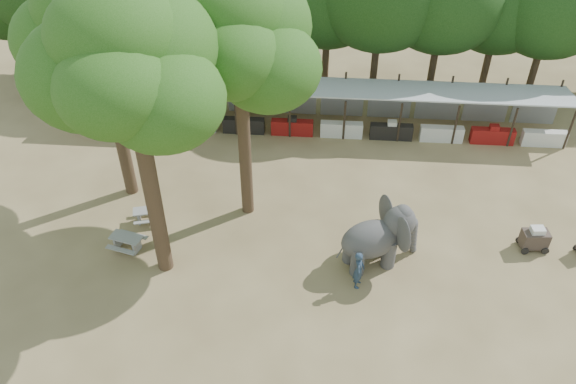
# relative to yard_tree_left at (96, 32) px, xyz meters

# --- Properties ---
(ground) EXTENTS (100.00, 100.00, 0.00)m
(ground) POSITION_rel_yard_tree_left_xyz_m (9.13, -7.19, -8.20)
(ground) COLOR brown
(ground) RESTS_ON ground
(vendor_stalls) EXTENTS (28.00, 2.99, 2.80)m
(vendor_stalls) POSITION_rel_yard_tree_left_xyz_m (9.13, 6.65, -7.02)
(vendor_stalls) COLOR #A6AAAE
(vendor_stalls) RESTS_ON ground
(yard_tree_left) EXTENTS (7.10, 6.90, 11.02)m
(yard_tree_left) POSITION_rel_yard_tree_left_xyz_m (0.00, 0.00, 0.00)
(yard_tree_left) COLOR #332316
(yard_tree_left) RESTS_ON ground
(yard_tree_center) EXTENTS (7.10, 6.90, 12.04)m
(yard_tree_center) POSITION_rel_yard_tree_left_xyz_m (3.00, -5.00, 1.01)
(yard_tree_center) COLOR #332316
(yard_tree_center) RESTS_ON ground
(yard_tree_back) EXTENTS (7.10, 6.90, 11.36)m
(yard_tree_back) POSITION_rel_yard_tree_left_xyz_m (6.00, -1.00, 0.34)
(yard_tree_back) COLOR #332316
(yard_tree_back) RESTS_ON ground
(backdrop_trees) EXTENTS (46.46, 5.95, 8.33)m
(backdrop_trees) POSITION_rel_yard_tree_left_xyz_m (9.13, 11.81, -2.69)
(backdrop_trees) COLOR #332316
(backdrop_trees) RESTS_ON ground
(elephant) EXTENTS (3.75, 2.93, 2.80)m
(elephant) POSITION_rel_yard_tree_left_xyz_m (12.16, -4.11, -6.80)
(elephant) COLOR #3C3A3A
(elephant) RESTS_ON ground
(handler) EXTENTS (0.54, 0.71, 1.79)m
(handler) POSITION_rel_yard_tree_left_xyz_m (11.28, -5.61, -7.31)
(handler) COLOR #26384C
(handler) RESTS_ON ground
(picnic_table_near) EXTENTS (1.69, 1.58, 0.71)m
(picnic_table_near) POSITION_rel_yard_tree_left_xyz_m (1.21, -4.27, -7.74)
(picnic_table_near) COLOR gray
(picnic_table_near) RESTS_ON ground
(picnic_table_far) EXTENTS (1.59, 1.50, 0.66)m
(picnic_table_far) POSITION_rel_yard_tree_left_xyz_m (1.62, -2.35, -7.77)
(picnic_table_far) COLOR gray
(picnic_table_far) RESTS_ON ground
(cart_back) EXTENTS (1.30, 0.92, 1.20)m
(cart_back) POSITION_rel_yard_tree_left_xyz_m (19.02, -2.80, -7.61)
(cart_back) COLOR #342821
(cart_back) RESTS_ON ground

